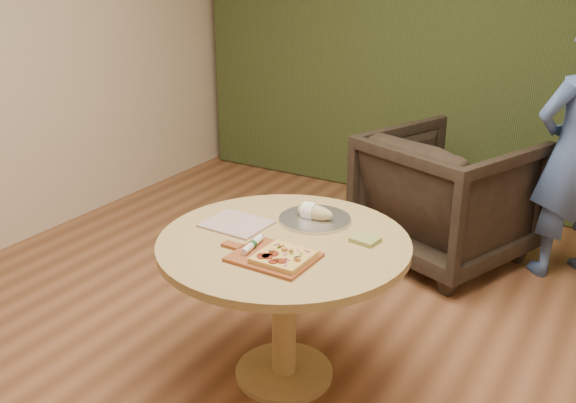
{
  "coord_description": "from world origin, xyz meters",
  "views": [
    {
      "loc": [
        1.38,
        -2.17,
        1.99
      ],
      "look_at": [
        -0.06,
        0.25,
        0.89
      ],
      "focal_mm": 40.0,
      "sensor_mm": 36.0,
      "label": 1
    }
  ],
  "objects_px": {
    "serving_tray": "(315,219)",
    "pizza_paddle": "(272,257)",
    "flatbread_pizza": "(283,257)",
    "armchair": "(447,191)",
    "cutlery_roll": "(253,244)",
    "bread_roll": "(313,212)",
    "pedestal_table": "(284,267)"
  },
  "relations": [
    {
      "from": "serving_tray",
      "to": "bread_roll",
      "type": "height_order",
      "value": "bread_roll"
    },
    {
      "from": "pizza_paddle",
      "to": "serving_tray",
      "type": "bearing_deg",
      "value": 95.88
    },
    {
      "from": "pedestal_table",
      "to": "bread_roll",
      "type": "distance_m",
      "value": 0.33
    },
    {
      "from": "flatbread_pizza",
      "to": "pedestal_table",
      "type": "bearing_deg",
      "value": 120.45
    },
    {
      "from": "serving_tray",
      "to": "pizza_paddle",
      "type": "bearing_deg",
      "value": -85.21
    },
    {
      "from": "flatbread_pizza",
      "to": "bread_roll",
      "type": "distance_m",
      "value": 0.48
    },
    {
      "from": "flatbread_pizza",
      "to": "serving_tray",
      "type": "bearing_deg",
      "value": 102.27
    },
    {
      "from": "pedestal_table",
      "to": "serving_tray",
      "type": "relative_size",
      "value": 3.3
    },
    {
      "from": "cutlery_roll",
      "to": "flatbread_pizza",
      "type": "bearing_deg",
      "value": -17.48
    },
    {
      "from": "armchair",
      "to": "pizza_paddle",
      "type": "bearing_deg",
      "value": 105.36
    },
    {
      "from": "serving_tray",
      "to": "pedestal_table",
      "type": "bearing_deg",
      "value": -93.64
    },
    {
      "from": "bread_roll",
      "to": "pedestal_table",
      "type": "bearing_deg",
      "value": -91.74
    },
    {
      "from": "pedestal_table",
      "to": "pizza_paddle",
      "type": "xyz_separation_m",
      "value": [
        0.06,
        -0.19,
        0.15
      ]
    },
    {
      "from": "armchair",
      "to": "pedestal_table",
      "type": "bearing_deg",
      "value": 102.87
    },
    {
      "from": "pedestal_table",
      "to": "armchair",
      "type": "xyz_separation_m",
      "value": [
        0.25,
        1.71,
        -0.12
      ]
    },
    {
      "from": "cutlery_roll",
      "to": "bread_roll",
      "type": "bearing_deg",
      "value": 74.04
    },
    {
      "from": "serving_tray",
      "to": "armchair",
      "type": "bearing_deg",
      "value": 80.79
    },
    {
      "from": "armchair",
      "to": "flatbread_pizza",
      "type": "bearing_deg",
      "value": 107.3
    },
    {
      "from": "pedestal_table",
      "to": "bread_roll",
      "type": "height_order",
      "value": "bread_roll"
    },
    {
      "from": "pedestal_table",
      "to": "flatbread_pizza",
      "type": "height_order",
      "value": "flatbread_pizza"
    },
    {
      "from": "cutlery_roll",
      "to": "armchair",
      "type": "xyz_separation_m",
      "value": [
        0.31,
        1.88,
        -0.29
      ]
    },
    {
      "from": "pizza_paddle",
      "to": "serving_tray",
      "type": "distance_m",
      "value": 0.46
    },
    {
      "from": "pedestal_table",
      "to": "flatbread_pizza",
      "type": "relative_size",
      "value": 5.24
    },
    {
      "from": "serving_tray",
      "to": "flatbread_pizza",
      "type": "bearing_deg",
      "value": -77.73
    },
    {
      "from": "pedestal_table",
      "to": "cutlery_roll",
      "type": "height_order",
      "value": "cutlery_roll"
    },
    {
      "from": "serving_tray",
      "to": "bread_roll",
      "type": "xyz_separation_m",
      "value": [
        -0.01,
        0.0,
        0.04
      ]
    },
    {
      "from": "pizza_paddle",
      "to": "bread_roll",
      "type": "xyz_separation_m",
      "value": [
        -0.05,
        0.46,
        0.04
      ]
    },
    {
      "from": "cutlery_roll",
      "to": "armchair",
      "type": "distance_m",
      "value": 1.93
    },
    {
      "from": "bread_roll",
      "to": "pizza_paddle",
      "type": "bearing_deg",
      "value": -84.12
    },
    {
      "from": "flatbread_pizza",
      "to": "armchair",
      "type": "bearing_deg",
      "value": 86.08
    },
    {
      "from": "pizza_paddle",
      "to": "armchair",
      "type": "xyz_separation_m",
      "value": [
        0.2,
        1.9,
        -0.27
      ]
    },
    {
      "from": "flatbread_pizza",
      "to": "serving_tray",
      "type": "xyz_separation_m",
      "value": [
        -0.1,
        0.47,
        -0.02
      ]
    }
  ]
}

